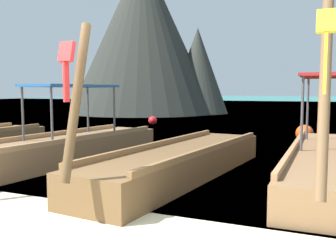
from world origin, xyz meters
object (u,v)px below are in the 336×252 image
longtail_boat_blue_ribbon (44,151)px  mooring_buoy_far (304,133)px  karst_rock (147,36)px  longtail_boat_red_ribbon (181,162)px  longtail_boat_yellow_ribbon (324,160)px  mooring_buoy_near (153,121)px

longtail_boat_blue_ribbon → mooring_buoy_far: longtail_boat_blue_ribbon is taller
longtail_boat_blue_ribbon → karst_rock: size_ratio=0.64×
longtail_boat_blue_ribbon → mooring_buoy_far: (4.81, 6.54, -0.06)m
longtail_boat_blue_ribbon → karst_rock: 21.17m
longtail_boat_red_ribbon → longtail_boat_yellow_ribbon: longtail_boat_yellow_ribbon is taller
mooring_buoy_far → longtail_boat_red_ribbon: bearing=-105.8°
longtail_boat_yellow_ribbon → mooring_buoy_far: (-0.74, 5.20, -0.05)m
longtail_boat_yellow_ribbon → mooring_buoy_far: 5.25m
longtail_boat_yellow_ribbon → mooring_buoy_near: longtail_boat_yellow_ribbon is taller
mooring_buoy_far → karst_rock: bearing=133.5°
karst_rock → longtail_boat_yellow_ribbon: bearing=-54.5°
longtail_boat_blue_ribbon → mooring_buoy_far: 8.12m
longtail_boat_red_ribbon → karst_rock: karst_rock is taller
mooring_buoy_near → mooring_buoy_far: bearing=-26.8°
longtail_boat_red_ribbon → longtail_boat_yellow_ribbon: (2.50, 1.03, 0.04)m
longtail_boat_red_ribbon → karst_rock: bearing=118.5°
karst_rock → mooring_buoy_near: size_ratio=28.19×
karst_rock → mooring_buoy_far: (12.00, -12.65, -5.37)m
karst_rock → longtail_boat_red_ribbon: bearing=-61.5°
longtail_boat_blue_ribbon → mooring_buoy_far: size_ratio=13.74×
karst_rock → mooring_buoy_near: karst_rock is taller
longtail_boat_red_ribbon → karst_rock: size_ratio=0.51×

